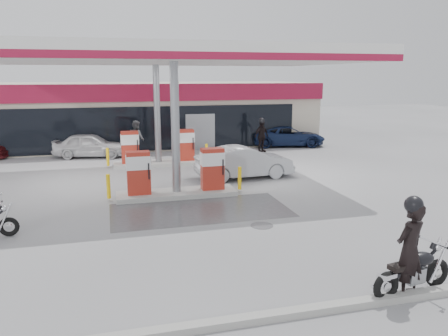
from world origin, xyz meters
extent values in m
plane|color=gray|center=(0.00, 0.00, 0.00)|extent=(90.00, 90.00, 0.00)
cube|color=#4C4C4F|center=(0.50, 0.00, 0.00)|extent=(6.00, 3.00, 0.00)
cylinder|color=#38383A|center=(2.00, -2.00, 0.00)|extent=(0.70, 0.70, 0.01)
cube|color=gray|center=(0.00, -7.00, 0.07)|extent=(28.00, 0.25, 0.15)
cube|color=beige|center=(0.00, 16.00, 2.00)|extent=(22.00, 8.00, 4.00)
cube|color=black|center=(0.00, 11.97, 1.40)|extent=(18.00, 0.10, 2.60)
cube|color=maroon|center=(0.00, 11.90, 3.50)|extent=(22.00, 0.25, 1.00)
cube|color=navy|center=(7.00, 11.85, 3.50)|extent=(3.50, 0.12, 0.80)
cube|color=gray|center=(3.00, 11.93, 1.10)|extent=(1.80, 0.14, 2.20)
cube|color=silver|center=(0.00, 5.00, 5.30)|extent=(16.00, 10.00, 0.60)
cube|color=maroon|center=(0.00, 0.05, 5.12)|extent=(16.00, 0.12, 0.24)
cube|color=maroon|center=(0.00, 9.95, 5.12)|extent=(16.00, 0.12, 0.24)
cylinder|color=gray|center=(0.00, 2.00, 2.59)|extent=(0.32, 0.32, 5.00)
cylinder|color=gray|center=(0.00, 8.00, 2.59)|extent=(0.32, 0.32, 5.00)
cube|color=#9E9E99|center=(0.00, 2.00, 0.09)|extent=(4.50, 1.30, 0.18)
cube|color=maroon|center=(-1.40, 2.00, 0.98)|extent=(0.85, 0.48, 1.60)
cube|color=maroon|center=(1.40, 2.00, 0.98)|extent=(0.85, 0.48, 1.60)
cube|color=silver|center=(-1.40, 2.00, 1.38)|extent=(0.88, 0.52, 0.50)
cube|color=silver|center=(1.40, 2.00, 1.38)|extent=(0.88, 0.52, 0.50)
cylinder|color=yellow|center=(-2.50, 2.00, 0.54)|extent=(0.14, 0.14, 0.90)
cylinder|color=yellow|center=(2.50, 2.00, 0.54)|extent=(0.14, 0.14, 0.90)
cube|color=#9E9E99|center=(0.00, 8.00, 0.09)|extent=(4.50, 1.30, 0.18)
cube|color=maroon|center=(-1.40, 8.00, 0.98)|extent=(0.85, 0.48, 1.60)
cube|color=maroon|center=(1.40, 8.00, 0.98)|extent=(0.85, 0.48, 1.60)
cube|color=silver|center=(-1.40, 8.00, 1.38)|extent=(0.88, 0.52, 0.50)
cube|color=silver|center=(1.40, 8.00, 1.38)|extent=(0.88, 0.52, 0.50)
cylinder|color=yellow|center=(-2.50, 8.00, 0.54)|extent=(0.14, 0.14, 0.90)
cylinder|color=yellow|center=(2.50, 8.00, 0.54)|extent=(0.14, 0.14, 0.90)
torus|color=black|center=(4.34, -6.67, 0.32)|extent=(0.65, 0.26, 0.64)
torus|color=black|center=(2.90, -6.93, 0.32)|extent=(0.65, 0.26, 0.64)
cube|color=gray|center=(3.66, -6.79, 0.40)|extent=(0.46, 0.32, 0.32)
cube|color=black|center=(3.51, -6.82, 0.51)|extent=(0.96, 0.27, 0.08)
ellipsoid|color=black|center=(3.82, -6.76, 0.74)|extent=(0.64, 0.44, 0.30)
cube|color=black|center=(3.30, -6.86, 0.68)|extent=(0.62, 0.35, 0.11)
cylinder|color=silver|center=(4.13, -6.71, 1.06)|extent=(0.18, 0.80, 0.04)
sphere|color=silver|center=(4.26, -6.69, 0.93)|extent=(0.19, 0.19, 0.19)
cylinder|color=silver|center=(3.11, -6.74, 0.30)|extent=(0.95, 0.25, 0.08)
imported|color=black|center=(3.46, -6.83, 1.01)|extent=(0.85, 0.70, 2.02)
torus|color=black|center=(-5.28, -0.98, 0.28)|extent=(0.57, 0.14, 0.56)
sphere|color=silver|center=(-5.35, -0.99, 0.83)|extent=(0.17, 0.17, 0.17)
imported|color=silver|center=(-3.43, 11.20, 0.68)|extent=(4.20, 2.30, 1.35)
imported|color=#4E4E52|center=(-0.89, 10.80, 1.01)|extent=(1.10, 1.21, 2.03)
imported|color=#A7AAAF|center=(3.38, 4.20, 0.71)|extent=(4.41, 1.82, 1.42)
imported|color=#162349|center=(8.79, 12.00, 0.65)|extent=(5.00, 2.96, 1.30)
imported|color=black|center=(6.33, 10.20, 0.96)|extent=(1.21, 0.95, 1.92)
camera|label=1|loc=(-2.37, -13.96, 4.53)|focal=35.00mm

